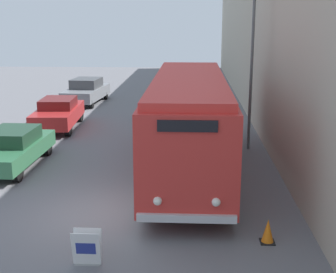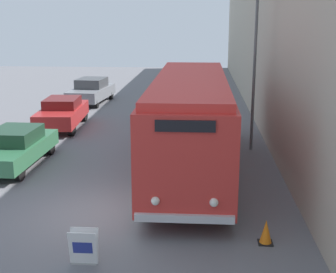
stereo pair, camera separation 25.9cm
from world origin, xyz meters
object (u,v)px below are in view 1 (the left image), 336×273
(vintage_bus, at_px, (189,119))
(parked_car_near, at_px, (13,148))
(streetlamp, at_px, (253,44))
(parked_car_mid, at_px, (58,113))
(sign_board, at_px, (87,248))
(traffic_cone, at_px, (268,231))
(parked_car_far, at_px, (86,91))

(vintage_bus, bearing_deg, parked_car_near, 178.80)
(streetlamp, bearing_deg, parked_car_mid, 159.75)
(sign_board, height_order, streetlamp, streetlamp)
(parked_car_mid, bearing_deg, streetlamp, -23.86)
(streetlamp, relative_size, traffic_cone, 11.01)
(sign_board, bearing_deg, parked_car_far, 102.56)
(parked_car_mid, xyz_separation_m, parked_car_far, (-0.16, 7.07, 0.02))
(streetlamp, distance_m, traffic_cone, 9.44)
(parked_car_near, distance_m, parked_car_mid, 6.21)
(sign_board, relative_size, traffic_cone, 1.33)
(sign_board, relative_size, parked_car_near, 0.18)
(parked_car_near, height_order, parked_car_far, parked_car_far)
(parked_car_far, bearing_deg, parked_car_near, -84.31)
(parked_car_near, bearing_deg, parked_car_far, 92.07)
(parked_car_far, bearing_deg, parked_car_mid, -83.88)
(sign_board, xyz_separation_m, parked_car_near, (-4.29, 6.90, 0.33))
(vintage_bus, distance_m, parked_car_near, 6.61)
(parked_car_near, height_order, parked_car_mid, parked_car_mid)
(vintage_bus, relative_size, sign_board, 13.53)
(streetlamp, bearing_deg, parked_car_far, 131.49)
(streetlamp, relative_size, parked_car_near, 1.47)
(parked_car_mid, bearing_deg, sign_board, -75.33)
(vintage_bus, xyz_separation_m, parked_car_near, (-6.50, 0.14, -1.19))
(streetlamp, bearing_deg, vintage_bus, -129.60)
(vintage_bus, distance_m, sign_board, 7.28)
(vintage_bus, xyz_separation_m, traffic_cone, (2.00, -5.50, -1.62))
(parked_car_near, xyz_separation_m, traffic_cone, (8.50, -5.63, -0.42))
(parked_car_mid, xyz_separation_m, traffic_cone, (8.55, -11.84, -0.49))
(parked_car_mid, distance_m, traffic_cone, 14.61)
(vintage_bus, height_order, parked_car_far, vintage_bus)
(parked_car_near, relative_size, traffic_cone, 7.46)
(sign_board, relative_size, streetlamp, 0.12)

